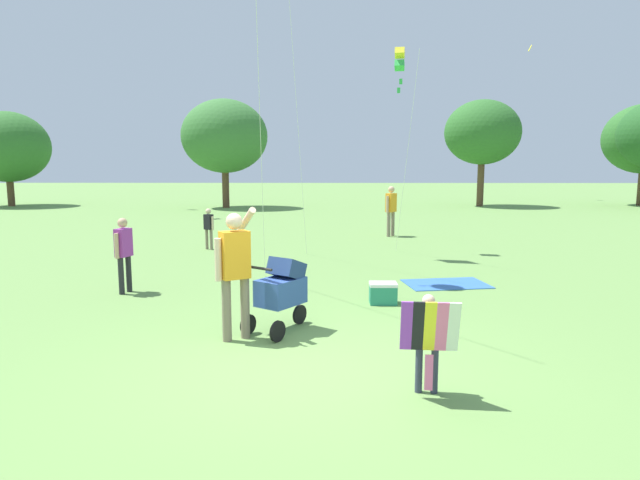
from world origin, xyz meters
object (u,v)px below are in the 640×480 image
(child_with_butterfly_kite, at_px, (428,334))
(person_red_shirt, at_px, (209,225))
(person_sitting_far, at_px, (391,207))
(stroller, at_px, (282,288))
(person_adult_flyer, at_px, (235,264))
(cooler_box, at_px, (383,293))
(kite_orange_delta, at_px, (400,61))
(person_couple_left, at_px, (124,249))
(picnic_blanket, at_px, (446,284))

(child_with_butterfly_kite, bearing_deg, person_red_shirt, 114.34)
(child_with_butterfly_kite, distance_m, person_sitting_far, 12.05)
(child_with_butterfly_kite, height_order, stroller, stroller)
(person_adult_flyer, relative_size, stroller, 1.65)
(person_adult_flyer, xyz_separation_m, stroller, (0.57, 0.38, -0.40))
(cooler_box, bearing_deg, kite_orange_delta, 80.62)
(person_couple_left, bearing_deg, child_with_butterfly_kite, -42.74)
(child_with_butterfly_kite, distance_m, stroller, 2.63)
(person_sitting_far, distance_m, person_couple_left, 9.58)
(person_red_shirt, bearing_deg, picnic_blanket, -37.60)
(person_red_shirt, height_order, person_sitting_far, person_sitting_far)
(person_red_shirt, bearing_deg, child_with_butterfly_kite, -65.66)
(person_red_shirt, bearing_deg, person_couple_left, -94.90)
(cooler_box, bearing_deg, child_with_butterfly_kite, -88.80)
(person_couple_left, bearing_deg, person_red_shirt, 85.10)
(person_couple_left, xyz_separation_m, cooler_box, (4.53, -0.69, -0.62))
(child_with_butterfly_kite, height_order, cooler_box, child_with_butterfly_kite)
(person_adult_flyer, distance_m, stroller, 0.79)
(person_sitting_far, bearing_deg, child_with_butterfly_kite, -94.88)
(kite_orange_delta, distance_m, picnic_blanket, 6.32)
(stroller, relative_size, kite_orange_delta, 0.20)
(person_adult_flyer, relative_size, kite_orange_delta, 0.34)
(child_with_butterfly_kite, bearing_deg, person_sitting_far, 85.12)
(child_with_butterfly_kite, xyz_separation_m, person_couple_left, (-4.61, 4.25, 0.17))
(kite_orange_delta, height_order, picnic_blanket, kite_orange_delta)
(child_with_butterfly_kite, distance_m, person_red_shirt, 10.14)
(kite_orange_delta, relative_size, picnic_blanket, 3.39)
(person_couple_left, distance_m, cooler_box, 4.62)
(person_sitting_far, distance_m, cooler_box, 8.54)
(child_with_butterfly_kite, relative_size, person_sitting_far, 0.64)
(person_adult_flyer, distance_m, person_red_shirt, 7.81)
(kite_orange_delta, xyz_separation_m, picnic_blanket, (0.46, -4.01, -4.86))
(person_adult_flyer, xyz_separation_m, picnic_blanket, (3.48, 3.34, -1.00))
(kite_orange_delta, xyz_separation_m, person_red_shirt, (-5.01, 0.20, -4.21))
(picnic_blanket, relative_size, cooler_box, 3.42)
(person_red_shirt, xyz_separation_m, picnic_blanket, (5.47, -4.21, -0.64))
(kite_orange_delta, bearing_deg, person_couple_left, -138.64)
(stroller, bearing_deg, person_couple_left, 143.79)
(person_adult_flyer, bearing_deg, kite_orange_delta, 67.62)
(person_adult_flyer, xyz_separation_m, person_red_shirt, (-1.98, 7.55, -0.35))
(kite_orange_delta, height_order, person_red_shirt, kite_orange_delta)
(kite_orange_delta, distance_m, person_couple_left, 8.31)
(child_with_butterfly_kite, height_order, picnic_blanket, child_with_butterfly_kite)
(person_sitting_far, bearing_deg, person_couple_left, -126.01)
(person_couple_left, bearing_deg, stroller, -36.21)
(person_couple_left, bearing_deg, kite_orange_delta, 41.36)
(person_adult_flyer, xyz_separation_m, person_couple_left, (-2.41, 2.56, -0.21))
(stroller, height_order, person_couple_left, person_couple_left)
(kite_orange_delta, relative_size, person_sitting_far, 3.27)
(child_with_butterfly_kite, distance_m, person_adult_flyer, 2.80)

